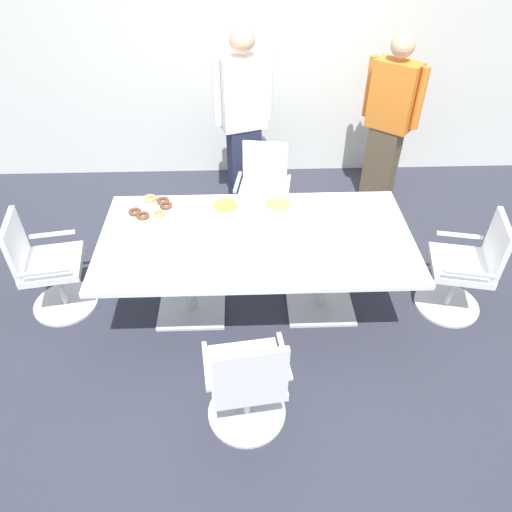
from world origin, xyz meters
TOP-DOWN VIEW (x-y plane):
  - ground_plane at (0.00, 0.00)m, footprint 10.00×10.00m
  - back_wall at (0.00, 2.40)m, footprint 8.00×0.10m
  - conference_table at (0.00, 0.00)m, footprint 2.40×1.20m
  - office_chair_0 at (1.70, -0.07)m, footprint 0.64×0.64m
  - office_chair_1 at (0.11, 1.10)m, footprint 0.62×0.62m
  - office_chair_2 at (-1.70, 0.05)m, footprint 0.62×0.62m
  - office_chair_3 at (-0.09, -1.10)m, footprint 0.60×0.60m
  - person_standing_0 at (-0.07, 1.66)m, footprint 0.60×0.34m
  - person_standing_1 at (1.42, 1.67)m, footprint 0.52×0.45m
  - snack_bowl_chips_yellow at (-0.24, 0.31)m, footprint 0.23×0.23m
  - snack_bowl_cookies at (0.19, 0.34)m, footprint 0.24×0.24m
  - donut_platter at (-0.86, 0.39)m, footprint 0.36×0.36m
  - plate_stack at (0.57, -0.33)m, footprint 0.21×0.21m
  - napkin_pile at (0.22, -0.08)m, footprint 0.18×0.18m

SIDE VIEW (x-z plane):
  - ground_plane at x=0.00m, z-range -0.01..0.00m
  - office_chair_0 at x=1.70m, z-range -0.05..0.86m
  - office_chair_1 at x=0.11m, z-range -0.05..0.86m
  - office_chair_2 at x=-1.70m, z-range -0.05..0.86m
  - office_chair_3 at x=-0.09m, z-range -0.05..0.86m
  - conference_table at x=0.00m, z-range 0.25..1.00m
  - donut_platter at x=-0.86m, z-range 0.75..0.79m
  - plate_stack at x=0.57m, z-range 0.75..0.79m
  - napkin_pile at x=0.22m, z-range 0.75..0.80m
  - snack_bowl_cookies at x=0.19m, z-range 0.75..0.84m
  - snack_bowl_chips_yellow at x=-0.24m, z-range 0.75..0.86m
  - person_standing_1 at x=1.42m, z-range 0.04..1.81m
  - person_standing_0 at x=-0.07m, z-range 0.05..1.89m
  - back_wall at x=0.00m, z-range 0.00..2.80m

